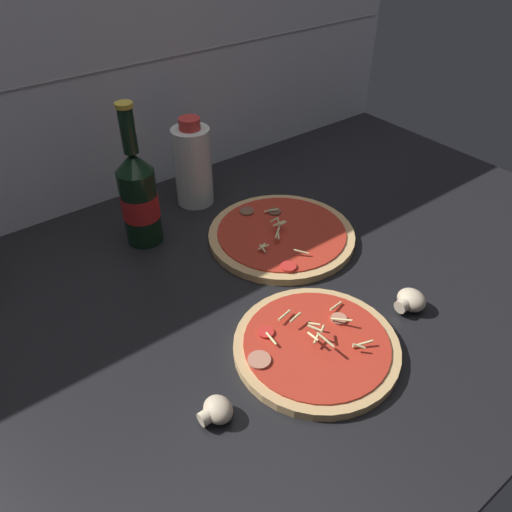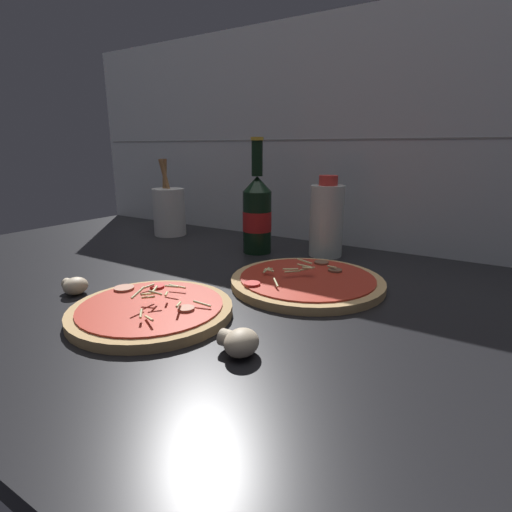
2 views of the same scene
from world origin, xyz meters
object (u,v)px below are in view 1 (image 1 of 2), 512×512
(mushroom_left, at_px, (410,300))
(mushroom_right, at_px, (217,410))
(pizza_near, at_px, (316,346))
(beer_bottle, at_px, (139,196))
(oil_bottle, at_px, (193,165))
(pizza_far, at_px, (281,235))

(mushroom_left, relative_size, mushroom_right, 1.12)
(pizza_near, xyz_separation_m, mushroom_left, (0.19, -0.03, 0.01))
(mushroom_left, height_order, mushroom_right, mushroom_left)
(beer_bottle, height_order, oil_bottle, beer_bottle)
(pizza_near, relative_size, mushroom_right, 5.42)
(beer_bottle, distance_m, oil_bottle, 0.17)
(pizza_near, height_order, mushroom_left, pizza_near)
(pizza_far, height_order, mushroom_left, pizza_far)
(pizza_far, relative_size, mushroom_right, 6.19)
(oil_bottle, bearing_deg, pizza_far, -75.39)
(pizza_near, height_order, pizza_far, pizza_far)
(oil_bottle, xyz_separation_m, mushroom_left, (0.10, -0.51, -0.07))
(pizza_far, relative_size, oil_bottle, 1.51)
(pizza_far, xyz_separation_m, oil_bottle, (-0.06, 0.23, 0.08))
(mushroom_left, bearing_deg, pizza_near, 171.73)
(pizza_near, distance_m, beer_bottle, 0.44)
(beer_bottle, xyz_separation_m, mushroom_left, (0.26, -0.45, -0.08))
(pizza_near, xyz_separation_m, beer_bottle, (-0.07, 0.42, 0.09))
(pizza_near, xyz_separation_m, oil_bottle, (0.09, 0.48, 0.08))
(mushroom_left, bearing_deg, pizza_far, 98.31)
(oil_bottle, height_order, mushroom_right, oil_bottle)
(oil_bottle, bearing_deg, mushroom_left, -78.87)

